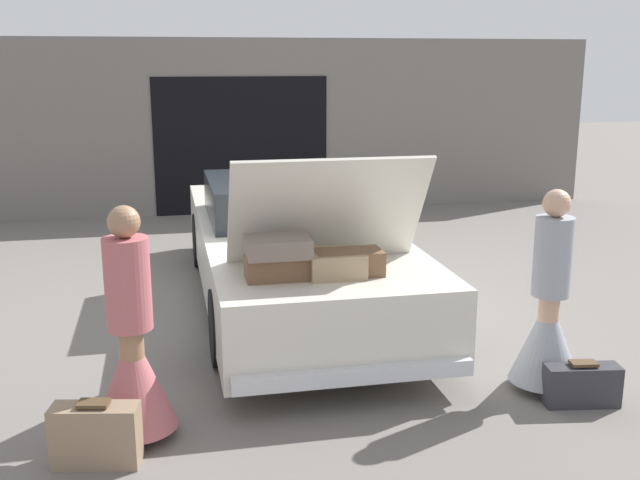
{
  "coord_description": "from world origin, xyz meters",
  "views": [
    {
      "loc": [
        -1.26,
        -7.37,
        2.46
      ],
      "look_at": [
        0.0,
        -1.41,
        0.99
      ],
      "focal_mm": 42.0,
      "sensor_mm": 36.0,
      "label": 1
    }
  ],
  "objects": [
    {
      "name": "person_left",
      "position": [
        -1.52,
        -2.64,
        0.56
      ],
      "size": [
        0.56,
        0.56,
        1.58
      ],
      "rotation": [
        0.0,
        0.0,
        -1.7
      ],
      "color": "#997051",
      "rests_on": "ground_plane"
    },
    {
      "name": "garage_wall_back",
      "position": [
        0.0,
        4.81,
        1.39
      ],
      "size": [
        12.0,
        0.14,
        2.8
      ],
      "color": "slate",
      "rests_on": "ground_plane"
    },
    {
      "name": "suitcase_beside_right_person",
      "position": [
        1.65,
        -2.83,
        0.15
      ],
      "size": [
        0.56,
        0.26,
        0.34
      ],
      "color": "#2D2D33",
      "rests_on": "ground_plane"
    },
    {
      "name": "ground_plane",
      "position": [
        0.0,
        0.0,
        0.0
      ],
      "size": [
        40.0,
        40.0,
        0.0
      ],
      "primitive_type": "plane",
      "color": "slate"
    },
    {
      "name": "person_right",
      "position": [
        1.52,
        -2.52,
        0.56
      ],
      "size": [
        0.54,
        0.54,
        1.55
      ],
      "rotation": [
        0.0,
        0.0,
        1.39
      ],
      "color": "tan",
      "rests_on": "ground_plane"
    },
    {
      "name": "car",
      "position": [
        -0.0,
        -0.0,
        0.59
      ],
      "size": [
        1.89,
        5.21,
        1.75
      ],
      "color": "silver",
      "rests_on": "ground_plane"
    },
    {
      "name": "suitcase_beside_left_person",
      "position": [
        -1.75,
        -2.96,
        0.2
      ],
      "size": [
        0.57,
        0.3,
        0.42
      ],
      "color": "#8C7259",
      "rests_on": "ground_plane"
    }
  ]
}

